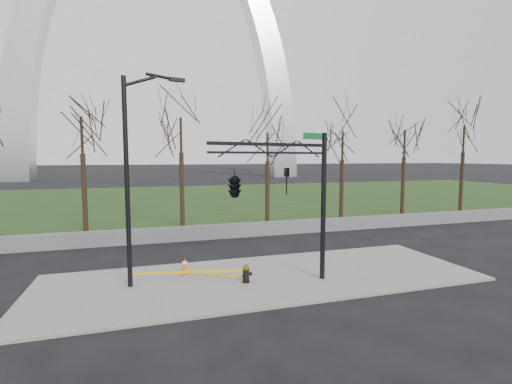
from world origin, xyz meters
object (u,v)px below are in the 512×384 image
object	(u,v)px
traffic_cone	(185,266)
traffic_signal_mast	(254,182)
street_light	(133,166)
fire_hydrant	(246,274)

from	to	relation	value
traffic_cone	traffic_signal_mast	size ratio (longest dim) A/B	0.11
traffic_cone	street_light	xyz separation A→B (m)	(-1.95, -0.85, 4.25)
fire_hydrant	traffic_signal_mast	bearing A→B (deg)	-108.66
traffic_signal_mast	fire_hydrant	bearing A→B (deg)	74.33
traffic_cone	street_light	distance (m)	4.75
traffic_signal_mast	traffic_cone	bearing A→B (deg)	112.60
fire_hydrant	street_light	size ratio (longest dim) A/B	0.09
traffic_signal_mast	street_light	bearing A→B (deg)	139.24
street_light	traffic_signal_mast	world-z (taller)	street_light
fire_hydrant	traffic_signal_mast	world-z (taller)	traffic_signal_mast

